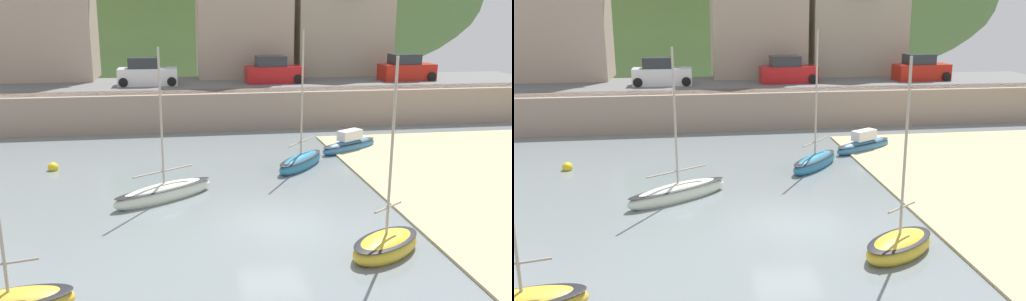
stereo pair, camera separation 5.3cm
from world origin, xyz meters
TOP-DOWN VIEW (x-y plane):
  - quay_seawall at (0.00, 17.50)m, footprint 48.00×9.40m
  - waterfront_building_left at (-13.24, 25.20)m, footprint 8.11×4.97m
  - waterfront_building_centre at (2.04, 25.20)m, footprint 7.49×5.38m
  - waterfront_building_right at (10.03, 25.20)m, footprint 7.91×4.39m
  - sailboat_nearest_shore at (-4.00, 3.15)m, footprint 4.36×3.22m
  - sailboat_blue_trim at (3.12, -3.11)m, footprint 3.23×2.82m
  - dinghy_open_wooden at (2.63, 6.88)m, footprint 3.29×3.55m
  - sailboat_white_hull at (6.06, 9.81)m, footprint 4.01×2.88m
  - parked_car_near_slipway at (-5.33, 20.70)m, footprint 4.11×1.82m
  - parked_car_by_wall at (3.69, 20.70)m, footprint 4.18×1.91m
  - parked_car_end_of_row at (13.88, 20.70)m, footprint 4.21×1.98m
  - mooring_buoy at (-9.45, 8.23)m, footprint 0.50×0.50m

SIDE VIEW (x-z plane):
  - mooring_buoy at x=-9.45m, z-range -0.10..0.40m
  - sailboat_blue_trim at x=3.12m, z-range -2.95..3.58m
  - sailboat_nearest_shore at x=-4.00m, z-range -2.90..3.54m
  - dinghy_open_wooden at x=2.63m, z-range -3.13..3.79m
  - sailboat_white_hull at x=6.06m, z-range -0.34..1.00m
  - quay_seawall at x=0.00m, z-range 0.16..2.56m
  - parked_car_near_slipway at x=-5.33m, z-range 2.23..4.18m
  - parked_car_by_wall at x=3.69m, z-range 2.23..4.18m
  - parked_car_end_of_row at x=13.88m, z-range 2.23..4.18m
  - waterfront_building_right at x=10.03m, z-range 2.49..11.14m
  - waterfront_building_centre at x=2.04m, z-range 2.48..12.79m
  - waterfront_building_left at x=-13.24m, z-range 2.50..13.78m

